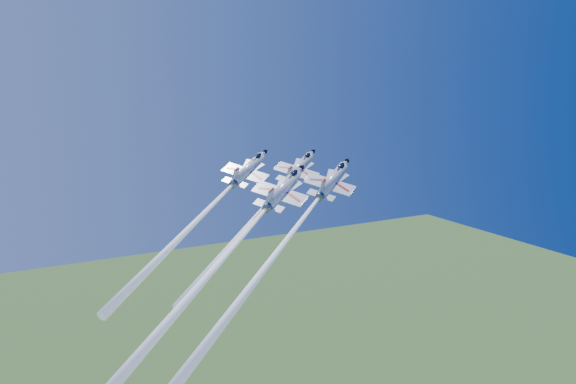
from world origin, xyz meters
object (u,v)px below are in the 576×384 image
jet_lead (261,211)px  jet_left (203,214)px  jet_right (281,247)px  jet_slot (225,256)px

jet_lead → jet_left: bearing=-126.9°
jet_right → jet_slot: jet_right is taller
jet_left → jet_right: bearing=-9.6°
jet_left → jet_slot: bearing=-45.2°
jet_slot → jet_right: bearing=40.8°
jet_lead → jet_left: size_ratio=1.02×
jet_lead → jet_left: jet_left is taller
jet_lead → jet_left: 11.68m
jet_lead → jet_slot: (-13.02, -12.99, -3.48)m
jet_right → jet_slot: 9.56m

